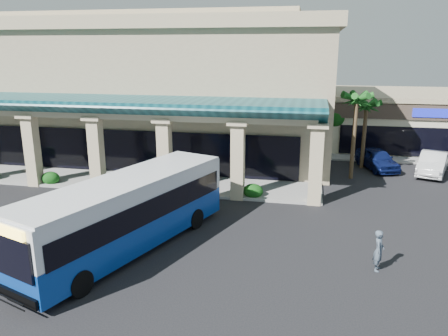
% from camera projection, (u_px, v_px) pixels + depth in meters
% --- Properties ---
extents(ground, '(110.00, 110.00, 0.00)m').
position_uv_depth(ground, '(190.00, 231.00, 21.62)').
color(ground, black).
extents(main_building, '(30.80, 14.80, 11.35)m').
position_uv_depth(main_building, '(149.00, 86.00, 36.80)').
color(main_building, tan).
rests_on(main_building, ground).
extents(arcade, '(30.00, 6.20, 5.70)m').
position_uv_depth(arcade, '(100.00, 141.00, 28.84)').
color(arcade, '#0B3D47').
rests_on(arcade, ground).
extents(palm_0, '(2.40, 2.40, 6.60)m').
position_uv_depth(palm_0, '(354.00, 132.00, 29.51)').
color(palm_0, '#134814').
rests_on(palm_0, ground).
extents(palm_1, '(2.40, 2.40, 5.80)m').
position_uv_depth(palm_1, '(364.00, 130.00, 32.26)').
color(palm_1, '#134814').
rests_on(palm_1, ground).
extents(broadleaf_tree, '(2.60, 2.60, 4.81)m').
position_uv_depth(broadleaf_tree, '(334.00, 125.00, 37.51)').
color(broadleaf_tree, '#0F3F0E').
rests_on(broadleaf_tree, ground).
extents(transit_bus, '(6.53, 11.98, 3.28)m').
position_uv_depth(transit_bus, '(128.00, 214.00, 19.26)').
color(transit_bus, navy).
rests_on(transit_bus, ground).
extents(pedestrian, '(0.53, 0.70, 1.72)m').
position_uv_depth(pedestrian, '(379.00, 251.00, 17.56)').
color(pedestrian, '#475565').
rests_on(pedestrian, ground).
extents(car_silver, '(3.26, 4.94, 1.56)m').
position_uv_depth(car_silver, '(377.00, 159.00, 32.53)').
color(car_silver, navy).
rests_on(car_silver, ground).
extents(car_white, '(3.21, 5.17, 1.61)m').
position_uv_depth(car_white, '(433.00, 163.00, 31.20)').
color(car_white, white).
rests_on(car_white, ground).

